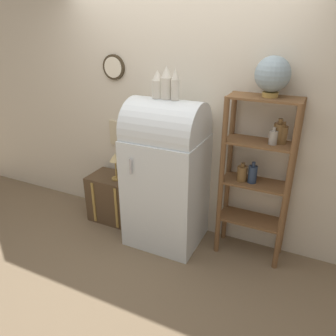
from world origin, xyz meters
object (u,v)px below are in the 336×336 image
at_px(desk_lamp, 115,160).
at_px(vase_center, 166,84).
at_px(vase_right, 175,85).
at_px(suitcase_trunk, 115,198).
at_px(globe, 273,75).
at_px(vase_left, 158,85).
at_px(refrigerator, 166,172).

bearing_deg(desk_lamp, vase_center, -3.95).
bearing_deg(vase_center, vase_right, -9.66).
distance_m(suitcase_trunk, vase_right, 1.62).
height_order(suitcase_trunk, desk_lamp, desk_lamp).
xyz_separation_m(suitcase_trunk, vase_center, (0.72, -0.08, 1.40)).
relative_size(globe, vase_left, 1.32).
relative_size(vase_left, vase_right, 0.89).
xyz_separation_m(globe, desk_lamp, (-1.55, -0.11, -1.00)).
distance_m(vase_left, vase_right, 0.19).
xyz_separation_m(vase_left, desk_lamp, (-0.56, 0.05, -0.87)).
height_order(suitcase_trunk, vase_left, vase_left).
bearing_deg(vase_left, suitcase_trunk, 173.08).
height_order(refrigerator, desk_lamp, refrigerator).
bearing_deg(refrigerator, vase_center, 111.89).
xyz_separation_m(globe, vase_left, (-0.99, -0.15, -0.14)).
bearing_deg(suitcase_trunk, vase_right, -6.50).
bearing_deg(suitcase_trunk, vase_center, -6.06).
distance_m(vase_right, desk_lamp, 1.16).
height_order(vase_left, desk_lamp, vase_left).
height_order(vase_left, vase_center, vase_center).
bearing_deg(vase_center, desk_lamp, 176.05).
height_order(refrigerator, vase_left, vase_left).
relative_size(refrigerator, vase_right, 5.41).
bearing_deg(desk_lamp, vase_left, -4.61).
xyz_separation_m(vase_left, vase_center, (0.09, 0.00, 0.02)).
bearing_deg(vase_center, vase_left, -179.61).
height_order(suitcase_trunk, vase_right, vase_right).
relative_size(suitcase_trunk, vase_center, 1.91).
distance_m(globe, desk_lamp, 1.85).
bearing_deg(vase_left, globe, 8.70).
relative_size(globe, vase_right, 1.17).
xyz_separation_m(vase_right, desk_lamp, (-0.75, 0.06, -0.88)).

